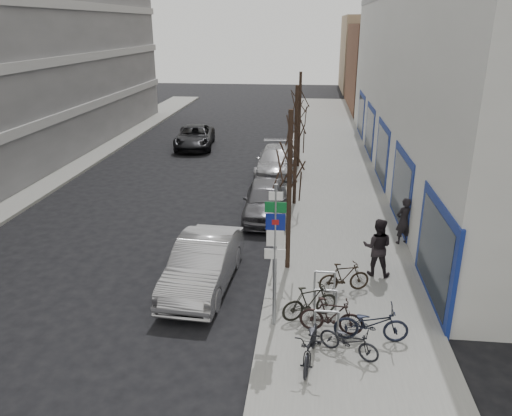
% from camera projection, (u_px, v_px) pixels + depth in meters
% --- Properties ---
extents(ground, '(120.00, 120.00, 0.00)m').
position_uv_depth(ground, '(189.00, 323.00, 14.07)').
color(ground, black).
rests_on(ground, ground).
extents(sidewalk_east, '(5.00, 70.00, 0.15)m').
position_uv_depth(sidewalk_east, '(335.00, 206.00, 22.93)').
color(sidewalk_east, slate).
rests_on(sidewalk_east, ground).
extents(sidewalk_west, '(3.00, 70.00, 0.15)m').
position_uv_depth(sidewalk_west, '(17.00, 195.00, 24.48)').
color(sidewalk_west, slate).
rests_on(sidewalk_west, ground).
extents(brick_building_far, '(12.00, 14.00, 8.00)m').
position_uv_depth(brick_building_far, '(412.00, 67.00, 48.70)').
color(brick_building_far, brown).
rests_on(brick_building_far, ground).
extents(tan_building_far, '(13.00, 12.00, 9.00)m').
position_uv_depth(tan_building_far, '(395.00, 54.00, 62.47)').
color(tan_building_far, '#937A5B').
rests_on(tan_building_far, ground).
extents(highway_sign_pole, '(0.55, 0.10, 4.20)m').
position_uv_depth(highway_sign_pole, '(275.00, 248.00, 12.97)').
color(highway_sign_pole, gray).
rests_on(highway_sign_pole, ground).
extents(bike_rack, '(0.66, 2.26, 0.83)m').
position_uv_depth(bike_rack, '(325.00, 299.00, 14.02)').
color(bike_rack, gray).
rests_on(bike_rack, sidewalk_east).
extents(tree_near, '(1.80, 1.80, 5.50)m').
position_uv_depth(tree_near, '(290.00, 154.00, 15.66)').
color(tree_near, black).
rests_on(tree_near, ground).
extents(tree_mid, '(1.80, 1.80, 5.50)m').
position_uv_depth(tree_mid, '(296.00, 118.00, 21.72)').
color(tree_mid, black).
rests_on(tree_mid, ground).
extents(tree_far, '(1.80, 1.80, 5.50)m').
position_uv_depth(tree_far, '(300.00, 97.00, 27.78)').
color(tree_far, black).
rests_on(tree_far, ground).
extents(meter_front, '(0.10, 0.08, 1.27)m').
position_uv_depth(meter_front, '(273.00, 252.00, 16.34)').
color(meter_front, gray).
rests_on(meter_front, sidewalk_east).
extents(meter_mid, '(0.10, 0.08, 1.27)m').
position_uv_depth(meter_mid, '(283.00, 198.00, 21.47)').
color(meter_mid, gray).
rests_on(meter_mid, sidewalk_east).
extents(meter_back, '(0.10, 0.08, 1.27)m').
position_uv_depth(meter_back, '(289.00, 164.00, 26.60)').
color(meter_back, gray).
rests_on(meter_back, sidewalk_east).
extents(bike_near_left, '(0.84, 1.95, 1.15)m').
position_uv_depth(bike_near_left, '(311.00, 341.00, 12.05)').
color(bike_near_left, black).
rests_on(bike_near_left, sidewalk_east).
extents(bike_near_right, '(1.78, 0.73, 1.05)m').
position_uv_depth(bike_near_right, '(331.00, 316.00, 13.22)').
color(bike_near_right, black).
rests_on(bike_near_right, sidewalk_east).
extents(bike_mid_curb, '(1.93, 0.59, 1.17)m').
position_uv_depth(bike_mid_curb, '(371.00, 321.00, 12.89)').
color(bike_mid_curb, black).
rests_on(bike_mid_curb, sidewalk_east).
extents(bike_mid_inner, '(1.76, 1.21, 1.04)m').
position_uv_depth(bike_mid_inner, '(310.00, 302.00, 13.90)').
color(bike_mid_inner, black).
rests_on(bike_mid_inner, sidewalk_east).
extents(bike_far_curb, '(1.62, 1.12, 0.96)m').
position_uv_depth(bike_far_curb, '(349.00, 338.00, 12.34)').
color(bike_far_curb, black).
rests_on(bike_far_curb, sidewalk_east).
extents(bike_far_inner, '(1.70, 0.92, 0.99)m').
position_uv_depth(bike_far_inner, '(344.00, 277.00, 15.31)').
color(bike_far_inner, black).
rests_on(bike_far_inner, sidewalk_east).
extents(parked_car_front, '(1.98, 4.96, 1.61)m').
position_uv_depth(parked_car_front, '(203.00, 264.00, 15.80)').
color(parked_car_front, '#ACABB1').
rests_on(parked_car_front, ground).
extents(parked_car_mid, '(2.00, 4.65, 1.56)m').
position_uv_depth(parked_car_mid, '(266.00, 200.00, 21.63)').
color(parked_car_mid, '#545359').
rests_on(parked_car_mid, ground).
extents(parked_car_back, '(2.15, 5.27, 1.53)m').
position_uv_depth(parked_car_back, '(276.00, 161.00, 27.79)').
color(parked_car_back, '#96969A').
rests_on(parked_car_back, ground).
extents(lane_car, '(3.02, 5.51, 1.46)m').
position_uv_depth(lane_car, '(195.00, 137.00, 33.96)').
color(lane_car, black).
rests_on(lane_car, ground).
extents(pedestrian_near, '(0.77, 0.66, 1.80)m').
position_uv_depth(pedestrian_near, '(404.00, 221.00, 18.56)').
color(pedestrian_near, black).
rests_on(pedestrian_near, sidewalk_east).
extents(pedestrian_far, '(0.81, 0.62, 1.99)m').
position_uv_depth(pedestrian_far, '(377.00, 247.00, 16.19)').
color(pedestrian_far, black).
rests_on(pedestrian_far, sidewalk_east).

